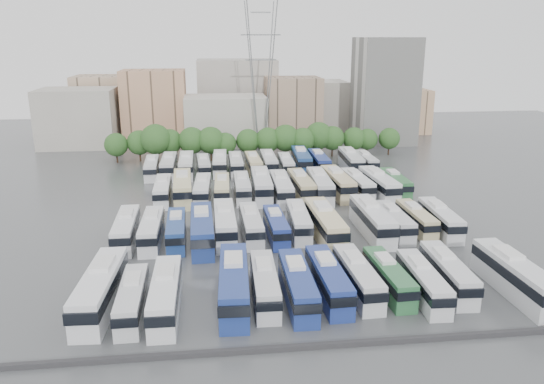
{
  "coord_description": "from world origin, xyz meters",
  "views": [
    {
      "loc": [
        -10.11,
        -72.74,
        26.17
      ],
      "look_at": [
        -0.79,
        5.46,
        3.0
      ],
      "focal_mm": 35.0,
      "sensor_mm": 36.0,
      "label": 1
    }
  ],
  "objects": [
    {
      "name": "tree_line",
      "position": [
        -1.31,
        42.07,
        4.31
      ],
      "size": [
        65.69,
        7.9,
        8.3
      ],
      "color": "black",
      "rests_on": "ground"
    },
    {
      "name": "bus_r3_s0",
      "position": [
        -21.5,
        29.36,
        1.75
      ],
      "size": [
        2.93,
        11.42,
        3.55
      ],
      "rotation": [
        0.0,
        0.0,
        0.04
      ],
      "color": "silver",
      "rests_on": "ground"
    },
    {
      "name": "bus_r0_s6",
      "position": [
        -1.69,
        -24.21,
        1.86
      ],
      "size": [
        2.73,
        12.09,
        3.79
      ],
      "rotation": [
        0.0,
        0.0,
        -0.01
      ],
      "color": "navy",
      "rests_on": "ground"
    },
    {
      "name": "bus_r2_s13",
      "position": [
        21.59,
        12.71,
        1.76
      ],
      "size": [
        2.62,
        11.47,
        3.59
      ],
      "rotation": [
        0.0,
        0.0,
        -0.01
      ],
      "color": "#2E6B3B",
      "rests_on": "ground"
    },
    {
      "name": "bus_r0_s9",
      "position": [
        8.27,
        -23.14,
        1.66
      ],
      "size": [
        2.74,
        10.88,
        3.39
      ],
      "rotation": [
        0.0,
        0.0,
        0.04
      ],
      "color": "#2D6A3D",
      "rests_on": "ground"
    },
    {
      "name": "bus_r0_s10",
      "position": [
        11.42,
        -24.75,
        1.72
      ],
      "size": [
        2.86,
        11.24,
        3.5
      ],
      "rotation": [
        0.0,
        0.0,
        -0.04
      ],
      "color": "silver",
      "rests_on": "ground"
    },
    {
      "name": "bus_r3_s2",
      "position": [
        -14.85,
        29.95,
        1.94
      ],
      "size": [
        2.85,
        12.59,
        3.94
      ],
      "rotation": [
        0.0,
        0.0,
        0.01
      ],
      "color": "silver",
      "rests_on": "ground"
    },
    {
      "name": "bus_r3_s9",
      "position": [
        8.34,
        31.27,
        2.04
      ],
      "size": [
        3.55,
        13.38,
        4.16
      ],
      "rotation": [
        0.0,
        0.0,
        -0.05
      ],
      "color": "navy",
      "rests_on": "ground"
    },
    {
      "name": "bus_r2_s7",
      "position": [
        1.45,
        11.05,
        2.0
      ],
      "size": [
        3.07,
        13.02,
        4.07
      ],
      "rotation": [
        0.0,
        0.0,
        -0.02
      ],
      "color": "silver",
      "rests_on": "ground"
    },
    {
      "name": "bus_r2_s4",
      "position": [
        -8.32,
        12.68,
        1.74
      ],
      "size": [
        2.87,
        11.36,
        3.54
      ],
      "rotation": [
        0.0,
        0.0,
        -0.04
      ],
      "color": "beige",
      "rests_on": "ground"
    },
    {
      "name": "bus_r2_s10",
      "position": [
        11.46,
        12.91,
        2.05
      ],
      "size": [
        3.44,
        13.39,
        4.17
      ],
      "rotation": [
        0.0,
        0.0,
        0.04
      ],
      "color": "beige",
      "rests_on": "ground"
    },
    {
      "name": "bus_r0_s5",
      "position": [
        -4.99,
        -23.42,
        1.75
      ],
      "size": [
        2.78,
        11.45,
        3.57
      ],
      "rotation": [
        0.0,
        0.0,
        -0.03
      ],
      "color": "silver",
      "rests_on": "ground"
    },
    {
      "name": "bus_r0_s1",
      "position": [
        -18.14,
        -24.93,
        1.66
      ],
      "size": [
        2.5,
        10.83,
        3.39
      ],
      "rotation": [
        0.0,
        0.0,
        0.01
      ],
      "color": "silver",
      "rests_on": "ground"
    },
    {
      "name": "bus_r2_s3",
      "position": [
        -11.59,
        12.37,
        1.79
      ],
      "size": [
        3.06,
        11.74,
        3.65
      ],
      "rotation": [
        0.0,
        0.0,
        -0.04
      ],
      "color": "silver",
      "rests_on": "ground"
    },
    {
      "name": "bus_r1_s10",
      "position": [
        11.62,
        -6.33,
        2.09
      ],
      "size": [
        2.96,
        13.54,
        4.25
      ],
      "rotation": [
        0.0,
        0.0,
        0.0
      ],
      "color": "silver",
      "rests_on": "ground"
    },
    {
      "name": "bus_r1_s11",
      "position": [
        14.82,
        -6.27,
        1.71
      ],
      "size": [
        2.48,
        11.1,
        3.48
      ],
      "rotation": [
        0.0,
        0.0,
        0.01
      ],
      "color": "silver",
      "rests_on": "ground"
    },
    {
      "name": "bus_r1_s3",
      "position": [
        -11.5,
        -7.2,
        2.06
      ],
      "size": [
        3.21,
        13.41,
        4.19
      ],
      "rotation": [
        0.0,
        0.0,
        0.02
      ],
      "color": "navy",
      "rests_on": "ground"
    },
    {
      "name": "bus_r2_s6",
      "position": [
        -1.69,
        12.99,
        2.1
      ],
      "size": [
        3.35,
        13.73,
        4.28
      ],
      "rotation": [
        0.0,
        0.0,
        -0.03
      ],
      "color": "silver",
      "rests_on": "ground"
    },
    {
      "name": "bus_r2_s9",
      "position": [
        8.13,
        11.86,
        2.04
      ],
      "size": [
        3.41,
        13.35,
        4.16
      ],
      "rotation": [
        0.0,
        0.0,
        -0.04
      ],
      "color": "silver",
      "rests_on": "ground"
    },
    {
      "name": "city_buildings",
      "position": [
        -7.46,
        71.86,
        7.87
      ],
      "size": [
        102.0,
        35.0,
        20.0
      ],
      "color": "#9E998E",
      "rests_on": "ground"
    },
    {
      "name": "bus_r2_s1",
      "position": [
        -18.11,
        12.75,
        1.77
      ],
      "size": [
        2.76,
        11.57,
        3.62
      ],
      "rotation": [
        0.0,
        0.0,
        0.02
      ],
      "color": "white",
      "rests_on": "ground"
    },
    {
      "name": "bus_r1_s12",
      "position": [
        18.23,
        -5.57,
        1.66
      ],
      "size": [
        2.49,
        10.82,
        3.38
      ],
      "rotation": [
        0.0,
        0.0,
        0.01
      ],
      "color": "#C9BB8A",
      "rests_on": "ground"
    },
    {
      "name": "bus_r1_s8",
      "position": [
        4.89,
        -7.18,
        2.1
      ],
      "size": [
        3.31,
        13.71,
        4.28
      ],
      "rotation": [
        0.0,
        0.0,
        0.02
      ],
      "color": "beige",
      "rests_on": "ground"
    },
    {
      "name": "bus_r2_s12",
      "position": [
        18.19,
        11.22,
        2.07
      ],
      "size": [
        3.61,
        13.55,
        4.21
      ],
      "rotation": [
        0.0,
        0.0,
        0.05
      ],
      "color": "white",
      "rests_on": "ground"
    },
    {
      "name": "bus_r3_s4",
      "position": [
        -8.23,
        31.08,
        1.89
      ],
      "size": [
        3.14,
        12.39,
        3.86
      ],
      "rotation": [
        0.0,
        0.0,
        -0.04
      ],
      "color": "white",
      "rests_on": "ground"
    },
    {
      "name": "bus_r0_s11",
      "position": [
        14.88,
        -23.1,
        1.78
      ],
      "size": [
        3.09,
        11.65,
        3.62
      ],
      "rotation": [
        0.0,
        0.0,
        -0.05
      ],
      "color": "silver",
      "rests_on": "ground"
    },
    {
      "name": "bus_r0_s0",
      "position": [
        -21.4,
        -23.32,
        2.11
      ],
      "size": [
        3.66,
        13.82,
        4.3
      ],
      "rotation": [
        0.0,
        0.0,
        -0.05
      ],
      "color": "white",
      "rests_on": "ground"
    },
    {
      "name": "electricity_pylon",
      "position": [
        2.0,
        50.0,
        18.66
      ],
      "size": [
        9.0,
        6.91,
        33.83
      ],
      "color": "slate",
      "rests_on": "ground"
    },
    {
      "name": "bus_r0_s4",
      "position": [
        -8.16,
        -23.61,
        2.09
      ],
      "size": [
        3.57,
        13.66,
        4.25
      ],
      "rotation": [
        0.0,
        0.0,
        -0.05
      ],
      "color": "navy",
      "rests_on": "ground"
    },
    {
      "name": "bus_r0_s13",
      "position": [
        21.28,
        -25.23,
        2.06
      ],
      "size": [
        3.17,
        13.4,
        4.19
      ],
      "rotation": [
        0.0,
        0.0,
        0.02
      ],
      "color": "silver",
      "rests_on": "ground"
    },
    {
      "name": "bus_r3_s7",
      "position": [
        1.57,
        30.67,
        1.85
      ],
      "size": [
        2.75,
        12.06,
        3.78
      ],
      "rotation": [
        0.0,
        0.0,
        -0.01
      ],
      "color": "silver",
      "rests_on": "ground"
    },
    {
      "name": "bus_r2_s2",
      "position": [
        -14.86,
        13.05,
        2.09
      ],
      "size": [
        3.52,
        13.65,
        4.25
      ],
      "rotation": [
        0.0,
        0.0,
        0.04
      ],
      "color": "beige",
      "rests_on": "ground"
    },
    {
      "name": "bus_r1_s6",
      "position": [
        -1.62,
        -6.15,
        1.67
      ],
      "size": [
        2.59,
        10.89,
        3.4
      ],
      "rotation": [
        0.0,
        0.0,
        0.02
      ],
      "color": "navy",
      "rests_on": "ground"
    },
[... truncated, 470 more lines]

